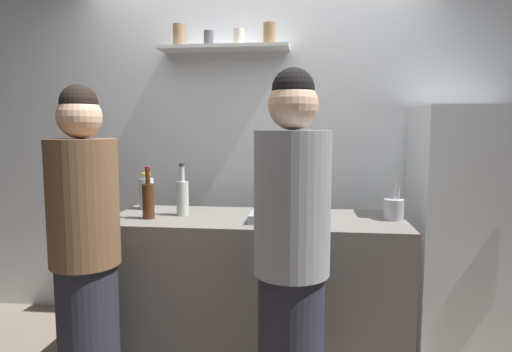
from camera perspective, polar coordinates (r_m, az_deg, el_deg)
back_wall_assembly at (r=3.34m, az=0.05°, el=3.67°), size 4.80×0.32×2.60m
refrigerator at (r=3.16m, az=25.65°, el=-6.46°), size 0.67×0.62×1.59m
counter at (r=2.79m, az=0.00°, el=-14.65°), size 1.76×0.65×0.92m
baking_pan at (r=2.55m, az=3.09°, el=-5.32°), size 0.34×0.24×0.05m
utensil_holder at (r=2.71m, az=17.37°, el=-4.11°), size 0.11×0.11×0.22m
wine_bottle_green_glass at (r=2.77m, az=3.72°, el=-2.66°), size 0.06×0.06×0.29m
wine_bottle_pale_glass at (r=2.74m, az=-9.48°, el=-2.59°), size 0.07×0.07×0.32m
wine_bottle_amber_glass at (r=2.68m, az=-13.74°, el=-2.93°), size 0.07×0.07×0.31m
water_bottle_plastic at (r=3.00m, az=-13.94°, el=-2.10°), size 0.09×0.09×0.24m
person_brown_jacket at (r=2.38m, az=-21.16°, el=-9.65°), size 0.34×0.34×1.66m
person_grey_hoodie at (r=2.02m, az=4.62°, el=-11.18°), size 0.34×0.34×1.71m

